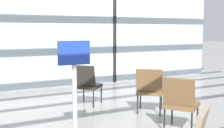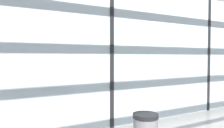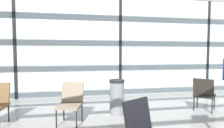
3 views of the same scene
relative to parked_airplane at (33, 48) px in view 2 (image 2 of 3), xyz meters
name	(u,v)px [view 2 (image 2 of 3)]	position (x,y,z in m)	size (l,w,h in m)	color
glass_curtain_wall	(111,54)	(0.87, -5.45, -0.33)	(14.00, 0.08, 3.53)	silver
window_mullion_1	(111,54)	(0.87, -5.45, -0.33)	(0.10, 0.12, 3.53)	black
window_mullion_2	(208,55)	(4.37, -5.45, -0.33)	(0.10, 0.12, 3.53)	black
parked_airplane	(33,48)	(0.00, 0.00, 0.00)	(12.40, 4.19, 4.19)	silver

